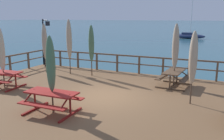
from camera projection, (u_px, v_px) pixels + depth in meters
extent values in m
plane|color=#2D5B6B|center=(105.00, 109.00, 10.70)|extent=(600.00, 600.00, 0.00)
cube|color=brown|center=(105.00, 103.00, 10.64)|extent=(14.56, 9.50, 0.63)
cube|color=brown|center=(139.00, 57.00, 14.44)|extent=(14.26, 0.09, 0.08)
cube|color=brown|center=(139.00, 64.00, 14.54)|extent=(14.26, 0.07, 0.06)
cube|color=brown|center=(44.00, 57.00, 17.45)|extent=(0.10, 0.10, 1.05)
cube|color=brown|center=(60.00, 59.00, 16.87)|extent=(0.10, 0.10, 1.05)
cube|color=brown|center=(78.00, 60.00, 16.29)|extent=(0.10, 0.10, 1.05)
cube|color=brown|center=(97.00, 62.00, 15.71)|extent=(0.10, 0.10, 1.05)
cube|color=brown|center=(117.00, 63.00, 15.13)|extent=(0.10, 0.10, 1.05)
cube|color=brown|center=(139.00, 65.00, 14.55)|extent=(0.10, 0.10, 1.05)
cube|color=brown|center=(163.00, 67.00, 13.97)|extent=(0.10, 0.10, 1.05)
cube|color=brown|center=(189.00, 69.00, 13.39)|extent=(0.10, 0.10, 1.05)
cube|color=brown|center=(217.00, 72.00, 12.81)|extent=(0.10, 0.10, 1.05)
cube|color=brown|center=(10.00, 65.00, 14.72)|extent=(0.10, 0.10, 1.05)
cube|color=brown|center=(28.00, 61.00, 16.08)|extent=(0.10, 0.10, 1.05)
cube|color=brown|center=(44.00, 57.00, 17.45)|extent=(0.10, 0.10, 1.05)
cube|color=maroon|center=(51.00, 92.00, 8.57)|extent=(1.89, 0.80, 0.05)
cube|color=maroon|center=(42.00, 106.00, 8.13)|extent=(1.88, 0.32, 0.04)
cube|color=maroon|center=(61.00, 96.00, 9.14)|extent=(1.88, 0.32, 0.04)
cube|color=maroon|center=(36.00, 108.00, 9.02)|extent=(0.11, 1.40, 0.06)
cylinder|color=maroon|center=(35.00, 100.00, 8.94)|extent=(0.07, 0.07, 0.74)
cylinder|color=maroon|center=(29.00, 96.00, 8.65)|extent=(0.07, 0.63, 0.37)
cylinder|color=maroon|center=(40.00, 92.00, 9.15)|extent=(0.07, 0.63, 0.37)
cube|color=maroon|center=(71.00, 115.00, 8.43)|extent=(0.11, 1.40, 0.06)
cylinder|color=maroon|center=(70.00, 105.00, 8.36)|extent=(0.07, 0.07, 0.74)
cylinder|color=maroon|center=(65.00, 102.00, 8.06)|extent=(0.07, 0.63, 0.37)
cylinder|color=maroon|center=(74.00, 97.00, 8.56)|extent=(0.07, 0.63, 0.37)
cube|color=maroon|center=(4.00, 72.00, 11.73)|extent=(1.72, 0.91, 0.05)
cube|color=maroon|center=(13.00, 76.00, 12.31)|extent=(1.68, 0.43, 0.04)
cube|color=maroon|center=(16.00, 88.00, 11.66)|extent=(0.21, 1.40, 0.06)
cylinder|color=maroon|center=(16.00, 81.00, 11.59)|extent=(0.07, 0.07, 0.74)
cylinder|color=maroon|center=(11.00, 78.00, 11.29)|extent=(0.11, 0.63, 0.37)
cylinder|color=maroon|center=(19.00, 75.00, 11.80)|extent=(0.11, 0.63, 0.37)
cube|color=brown|center=(174.00, 72.00, 11.88)|extent=(0.88, 1.71, 0.05)
cube|color=brown|center=(185.00, 79.00, 11.68)|extent=(0.40, 1.68, 0.04)
cube|color=brown|center=(162.00, 76.00, 12.20)|extent=(0.40, 1.68, 0.04)
cube|color=#432F1F|center=(169.00, 89.00, 11.47)|extent=(1.40, 0.18, 0.06)
cylinder|color=#432F1F|center=(170.00, 82.00, 11.40)|extent=(0.07, 0.07, 0.74)
cylinder|color=#432F1F|center=(176.00, 78.00, 11.22)|extent=(0.63, 0.10, 0.37)
cylinder|color=#432F1F|center=(164.00, 77.00, 11.48)|extent=(0.63, 0.10, 0.37)
cube|color=#432F1F|center=(177.00, 83.00, 12.59)|extent=(1.40, 0.18, 0.06)
cylinder|color=#432F1F|center=(177.00, 76.00, 12.51)|extent=(0.07, 0.07, 0.74)
cylinder|color=#432F1F|center=(183.00, 73.00, 12.34)|extent=(0.63, 0.10, 0.37)
cylinder|color=#432F1F|center=(172.00, 71.00, 12.60)|extent=(0.63, 0.10, 0.37)
cylinder|color=#4C3828|center=(51.00, 77.00, 8.49)|extent=(0.06, 0.06, 2.58)
ellipsoid|color=#4C704C|center=(51.00, 64.00, 8.39)|extent=(0.32, 0.32, 1.96)
cylinder|color=#2D432D|center=(51.00, 68.00, 8.42)|extent=(0.21, 0.21, 0.05)
cone|color=#4C3828|center=(49.00, 38.00, 8.20)|extent=(0.10, 0.10, 0.14)
cylinder|color=#4C3828|center=(2.00, 60.00, 11.51)|extent=(0.06, 0.06, 2.72)
ellipsoid|color=#CCB793|center=(1.00, 50.00, 11.41)|extent=(0.32, 0.32, 2.07)
cylinder|color=#7A6E58|center=(2.00, 53.00, 11.44)|extent=(0.21, 0.21, 0.05)
cylinder|color=#4C3828|center=(69.00, 49.00, 14.33)|extent=(0.06, 0.06, 3.05)
ellipsoid|color=tan|center=(69.00, 39.00, 14.21)|extent=(0.32, 0.32, 2.32)
cylinder|color=#71614F|center=(69.00, 42.00, 14.25)|extent=(0.21, 0.21, 0.05)
cone|color=#4C3828|center=(68.00, 21.00, 13.99)|extent=(0.10, 0.10, 0.14)
cylinder|color=#4C3828|center=(175.00, 57.00, 11.75)|extent=(0.06, 0.06, 2.89)
ellipsoid|color=tan|center=(176.00, 47.00, 11.64)|extent=(0.32, 0.32, 2.20)
cylinder|color=#685B4C|center=(175.00, 50.00, 11.68)|extent=(0.21, 0.21, 0.05)
cone|color=#4C3828|center=(177.00, 25.00, 11.43)|extent=(0.10, 0.10, 0.14)
cylinder|color=#4C3828|center=(192.00, 70.00, 9.32)|extent=(0.06, 0.06, 2.69)
ellipsoid|color=tan|center=(193.00, 58.00, 9.22)|extent=(0.32, 0.32, 2.04)
cylinder|color=#71614F|center=(193.00, 62.00, 9.25)|extent=(0.21, 0.21, 0.05)
cone|color=#4C3828|center=(195.00, 33.00, 9.02)|extent=(0.10, 0.10, 0.14)
cylinder|color=#4C3828|center=(91.00, 52.00, 13.95)|extent=(0.06, 0.06, 2.76)
ellipsoid|color=#4C704C|center=(91.00, 43.00, 13.85)|extent=(0.32, 0.32, 2.09)
cylinder|color=#2D432D|center=(91.00, 46.00, 13.88)|extent=(0.21, 0.21, 0.05)
cone|color=#4C3828|center=(91.00, 26.00, 13.64)|extent=(0.10, 0.10, 0.14)
cylinder|color=#4C3828|center=(45.00, 50.00, 14.75)|extent=(0.06, 0.06, 2.80)
ellipsoid|color=tan|center=(45.00, 42.00, 14.65)|extent=(0.32, 0.32, 2.13)
cylinder|color=#685B4C|center=(45.00, 44.00, 14.68)|extent=(0.21, 0.21, 0.05)
cone|color=#4C3828|center=(44.00, 25.00, 14.44)|extent=(0.10, 0.10, 0.14)
cylinder|color=black|center=(44.00, 43.00, 16.51)|extent=(0.09, 0.09, 3.20)
cylinder|color=black|center=(45.00, 20.00, 16.01)|extent=(0.54, 0.22, 0.06)
cube|color=black|center=(48.00, 24.00, 15.87)|extent=(0.20, 0.20, 0.28)
sphere|color=#F4E08C|center=(48.00, 24.00, 15.87)|extent=(0.14, 0.14, 0.14)
ellipsoid|color=navy|center=(189.00, 36.00, 46.05)|extent=(6.15, 2.34, 0.90)
cube|color=#202949|center=(187.00, 33.00, 46.10)|extent=(1.91, 1.29, 0.36)
cylinder|color=silver|center=(192.00, 16.00, 45.11)|extent=(0.10, 0.10, 7.00)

